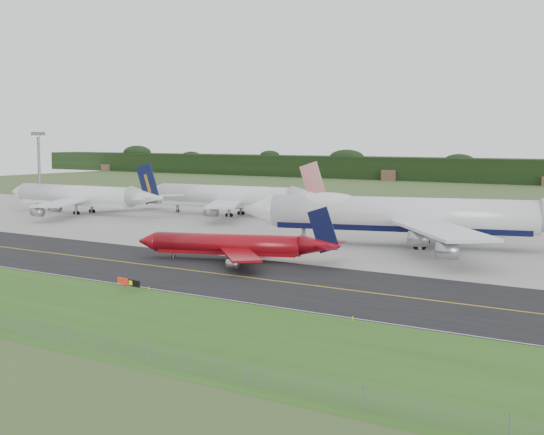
{
  "coord_description": "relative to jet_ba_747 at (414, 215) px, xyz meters",
  "views": [
    {
      "loc": [
        81.08,
        -102.88,
        22.67
      ],
      "look_at": [
        -1.41,
        22.0,
        6.77
      ],
      "focal_mm": 50.0,
      "sensor_mm": 36.0,
      "label": 1
    }
  ],
  "objects": [
    {
      "name": "ground",
      "position": [
        -19.82,
        -43.46,
        -6.57
      ],
      "size": [
        600.0,
        600.0,
        0.0
      ],
      "primitive_type": "plane",
      "color": "#3D5327",
      "rests_on": "ground"
    },
    {
      "name": "grass_verge",
      "position": [
        -19.82,
        -78.46,
        -6.56
      ],
      "size": [
        400.0,
        30.0,
        0.01
      ],
      "primitive_type": "cube",
      "color": "#2E5819",
      "rests_on": "ground"
    },
    {
      "name": "taxiway",
      "position": [
        -19.82,
        -47.46,
        -6.56
      ],
      "size": [
        400.0,
        32.0,
        0.02
      ],
      "primitive_type": "cube",
      "color": "black",
      "rests_on": "ground"
    },
    {
      "name": "apron",
      "position": [
        -19.82,
        7.54,
        -6.56
      ],
      "size": [
        400.0,
        78.0,
        0.01
      ],
      "primitive_type": "cube",
      "color": "gray",
      "rests_on": "ground"
    },
    {
      "name": "taxiway_centreline",
      "position": [
        -19.82,
        -47.46,
        -6.54
      ],
      "size": [
        400.0,
        0.4,
        0.0
      ],
      "primitive_type": "cube",
      "color": "gold",
      "rests_on": "taxiway"
    },
    {
      "name": "taxiway_edge_line",
      "position": [
        -19.82,
        -62.96,
        -6.54
      ],
      "size": [
        400.0,
        0.25,
        0.0
      ],
      "primitive_type": "cube",
      "color": "silver",
      "rests_on": "taxiway"
    },
    {
      "name": "jet_ba_747",
      "position": [
        0.0,
        0.0,
        0.0
      ],
      "size": [
        75.41,
        61.08,
        19.3
      ],
      "color": "silver",
      "rests_on": "ground"
    },
    {
      "name": "jet_red_737",
      "position": [
        -19.94,
        -34.75,
        -3.69
      ],
      "size": [
        37.46,
        29.65,
        10.43
      ],
      "color": "maroon",
      "rests_on": "ground"
    },
    {
      "name": "jet_navy_gold",
      "position": [
        -109.18,
        9.91,
        -1.43
      ],
      "size": [
        60.55,
        52.73,
        15.63
      ],
      "color": "silver",
      "rests_on": "ground"
    },
    {
      "name": "jet_star_tail",
      "position": [
        -68.0,
        29.57,
        -1.17
      ],
      "size": [
        61.41,
        51.18,
        16.19
      ],
      "color": "silver",
      "rests_on": "ground"
    },
    {
      "name": "floodlight_mast",
      "position": [
        -127.0,
        8.56,
        10.16
      ],
      "size": [
        3.01,
        3.01,
        24.29
      ],
      "color": "slate",
      "rests_on": "ground"
    },
    {
      "name": "taxiway_sign",
      "position": [
        -17.58,
        -65.73,
        -5.36
      ],
      "size": [
        5.13,
        0.91,
        1.72
      ],
      "color": "slate",
      "rests_on": "ground"
    },
    {
      "name": "edge_marker_center",
      "position": [
        -15.19,
        -63.96,
        -6.32
      ],
      "size": [
        0.16,
        0.16,
        0.5
      ],
      "primitive_type": "cylinder",
      "color": "yellow",
      "rests_on": "ground"
    },
    {
      "name": "edge_marker_right",
      "position": [
        18.88,
        -63.96,
        -6.32
      ],
      "size": [
        0.16,
        0.16,
        0.5
      ],
      "primitive_type": "cylinder",
      "color": "yellow",
      "rests_on": "ground"
    }
  ]
}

